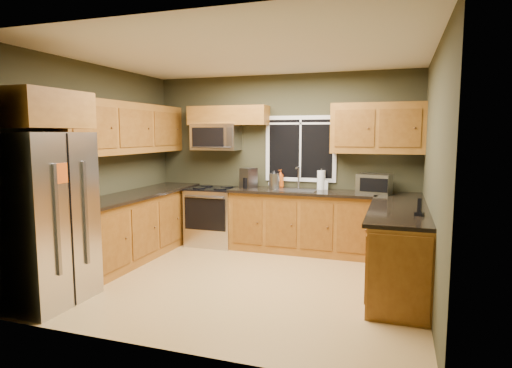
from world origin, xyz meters
The scene contains 29 objects.
floor centered at (0.00, 0.00, 0.00)m, with size 4.20×4.20×0.00m, color tan.
ceiling centered at (0.00, 0.00, 2.70)m, with size 4.20×4.20×0.00m, color white.
back_wall centered at (0.00, 1.80, 1.35)m, with size 4.20×4.20×0.00m, color #353420.
front_wall centered at (0.00, -1.80, 1.35)m, with size 4.20×4.20×0.00m, color #353420.
left_wall centered at (-2.10, 0.00, 1.35)m, with size 3.60×3.60×0.00m, color #353420.
right_wall centered at (2.10, 0.00, 1.35)m, with size 3.60×3.60×0.00m, color #353420.
window centered at (0.30, 1.78, 1.55)m, with size 1.12×0.03×1.02m.
base_cabinets_left centered at (-1.80, 0.48, 0.45)m, with size 0.60×2.65×0.90m, color brown.
countertop_left centered at (-1.78, 0.48, 0.92)m, with size 0.65×2.65×0.04m, color black.
base_cabinets_back centered at (0.42, 1.50, 0.45)m, with size 2.17×0.60×0.90m, color brown.
countertop_back centered at (0.42, 1.48, 0.92)m, with size 2.17×0.65×0.04m, color black.
base_cabinets_peninsula centered at (1.80, 0.54, 0.45)m, with size 0.60×2.52×0.90m.
countertop_peninsula centered at (1.78, 0.55, 0.92)m, with size 0.65×2.50×0.04m, color black.
upper_cabinets_left centered at (-1.94, 0.48, 1.86)m, with size 0.33×2.65×0.72m, color brown.
upper_cabinets_back_left centered at (-0.85, 1.64, 2.07)m, with size 1.30×0.33×0.30m, color brown.
upper_cabinets_back_right centered at (1.45, 1.64, 1.86)m, with size 1.30×0.33×0.72m, color brown.
upper_cabinet_over_fridge centered at (-1.74, -1.30, 2.03)m, with size 0.72×0.90×0.38m, color brown.
refrigerator centered at (-1.74, -1.30, 0.90)m, with size 0.74×0.90×1.80m.
range centered at (-1.05, 1.47, 0.47)m, with size 0.76×0.69×0.94m.
microwave centered at (-1.05, 1.61, 1.73)m, with size 0.76×0.41×0.42m.
sink centered at (0.30, 1.49, 0.95)m, with size 0.60×0.42×0.36m.
toaster_oven centered at (1.44, 1.46, 1.08)m, with size 0.50×0.42×0.28m.
coffee_maker centered at (-0.47, 1.51, 1.09)m, with size 0.25×0.30×0.31m.
kettle centered at (-0.05, 1.53, 1.07)m, with size 0.20×0.20×0.29m.
paper_towel_roll centered at (0.65, 1.68, 1.08)m, with size 0.15×0.15×0.32m.
soap_bottle_a centered at (0.00, 1.70, 1.08)m, with size 0.11×0.11×0.28m, color #D95614.
soap_bottle_b centered at (0.70, 1.70, 1.05)m, with size 0.09×0.10×0.21m, color white.
soap_bottle_c centered at (-0.13, 1.68, 1.02)m, with size 0.12×0.12×0.16m, color white.
cordless_phone centered at (1.98, -0.08, 0.99)m, with size 0.11×0.11×0.18m.
Camera 1 is at (1.76, -4.75, 1.79)m, focal length 30.00 mm.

